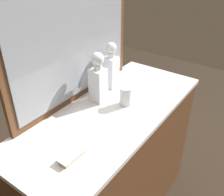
# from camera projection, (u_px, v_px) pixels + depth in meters

# --- Properties ---
(dresser) EXTENTS (1.28, 0.54, 0.92)m
(dresser) POSITION_uv_depth(u_px,v_px,m) (112.00, 169.00, 1.68)
(dresser) COLOR brown
(dresser) RESTS_ON ground_plane
(dresser_mirror) EXTENTS (0.94, 0.03, 0.79)m
(dresser_mirror) POSITION_uv_depth(u_px,v_px,m) (73.00, 32.00, 1.35)
(dresser_mirror) COLOR brown
(dresser_mirror) RESTS_ON dresser
(crystal_decanter_center) EXTENTS (0.08, 0.08, 0.30)m
(crystal_decanter_center) POSITION_uv_depth(u_px,v_px,m) (98.00, 82.00, 1.47)
(crystal_decanter_center) COLOR white
(crystal_decanter_center) RESTS_ON dresser
(crystal_decanter_far_right) EXTENTS (0.08, 0.08, 0.30)m
(crystal_decanter_far_right) POSITION_uv_depth(u_px,v_px,m) (111.00, 70.00, 1.61)
(crystal_decanter_far_right) COLOR white
(crystal_decanter_far_right) RESTS_ON dresser
(crystal_tumbler_far_left) EXTENTS (0.07, 0.07, 0.11)m
(crystal_tumbler_far_left) POSITION_uv_depth(u_px,v_px,m) (126.00, 97.00, 1.47)
(crystal_tumbler_far_left) COLOR white
(crystal_tumbler_far_left) RESTS_ON dresser
(silver_brush_front) EXTENTS (0.14, 0.06, 0.02)m
(silver_brush_front) POSITION_uv_depth(u_px,v_px,m) (72.00, 155.00, 1.12)
(silver_brush_front) COLOR #B7A88C
(silver_brush_front) RESTS_ON dresser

